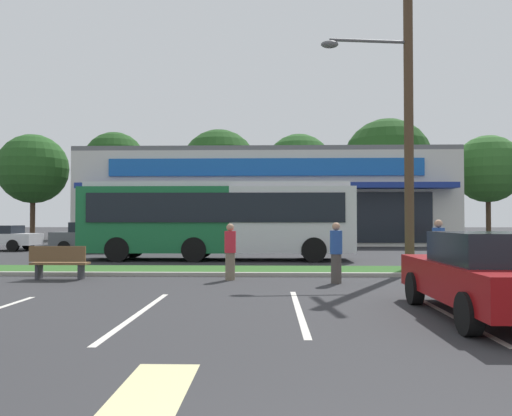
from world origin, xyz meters
name	(u,v)px	position (x,y,z in m)	size (l,w,h in m)	color
grass_median	(284,271)	(0.00, 14.00, 0.06)	(56.00, 2.20, 0.12)	#2D5B23
curb_lip	(286,275)	(0.00, 12.78, 0.06)	(56.00, 0.24, 0.12)	#99968C
parking_stripe_1	(138,314)	(-2.82, 6.64, 0.00)	(0.12, 4.80, 0.01)	silver
parking_stripe_2	(299,310)	(0.07, 7.13, 0.00)	(0.12, 4.80, 0.01)	silver
parking_stripe_3	(449,315)	(2.72, 6.73, 0.00)	(0.12, 4.80, 0.01)	silver
lot_arrow	(155,387)	(-1.63, 2.69, 0.00)	(0.70, 1.60, 0.01)	beige
storefront_building	(266,200)	(-0.76, 36.15, 3.25)	(25.20, 13.63, 6.49)	beige
tree_far_left	(33,169)	(-21.73, 42.59, 6.28)	(6.19, 6.19, 9.39)	#473323
tree_left	(115,164)	(-14.66, 43.62, 6.86)	(5.70, 5.70, 9.73)	#473323
tree_mid_left	(219,168)	(-5.23, 45.20, 6.58)	(7.24, 7.24, 10.20)	#473323
tree_mid	(299,168)	(2.25, 45.16, 6.54)	(6.39, 6.39, 9.75)	#473323
tree_mid_right	(388,163)	(10.17, 43.78, 6.83)	(8.03, 8.03, 10.86)	#473323
tree_right	(488,169)	(19.69, 45.06, 6.41)	(6.20, 6.20, 9.53)	#473323
utility_pole	(404,101)	(3.89, 14.07, 5.53)	(3.08, 2.40, 10.36)	#4C3826
city_bus	(218,218)	(-2.65, 19.09, 1.76)	(11.35, 2.70, 3.25)	#196638
bus_stop_bench	(59,262)	(-6.44, 11.86, 0.50)	(1.60, 0.45, 0.95)	brown
car_0	(96,237)	(-9.53, 23.86, 0.80)	(4.34, 1.94, 1.57)	#515459
car_1	(490,274)	(3.29, 6.38, 0.75)	(1.96, 4.46, 1.47)	maroon
pedestrian_near_bench	(230,252)	(-1.58, 11.86, 0.80)	(0.32, 0.32, 1.59)	#726651
pedestrian_by_pole	(336,253)	(1.30, 11.17, 0.81)	(0.33, 0.33, 1.62)	#47423D
pedestrian_mid	(439,250)	(4.20, 11.78, 0.85)	(0.34, 0.34, 1.70)	black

